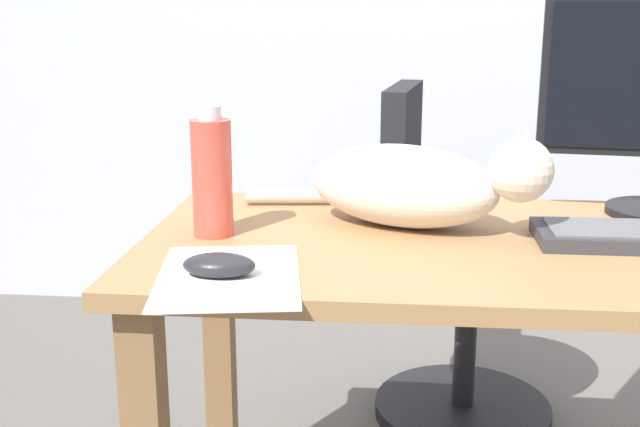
{
  "coord_description": "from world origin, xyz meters",
  "views": [
    {
      "loc": [
        -0.3,
        -1.33,
        1.1
      ],
      "look_at": [
        -0.42,
        -0.07,
        0.77
      ],
      "focal_mm": 44.46,
      "sensor_mm": 36.0,
      "label": 1
    }
  ],
  "objects": [
    {
      "name": "cat",
      "position": [
        -0.26,
        0.08,
        0.8
      ],
      "size": [
        0.57,
        0.31,
        0.2
      ],
      "color": "silver",
      "rests_on": "desk"
    },
    {
      "name": "desk",
      "position": [
        0.0,
        0.0,
        0.61
      ],
      "size": [
        1.47,
        0.64,
        0.71
      ],
      "color": "#9E7247",
      "rests_on": "ground_plane"
    },
    {
      "name": "paper_sheet",
      "position": [
        -0.54,
        -0.23,
        0.72
      ],
      "size": [
        0.25,
        0.32,
        0.0
      ],
      "primitive_type": "cube",
      "rotation": [
        0.0,
        0.0,
        0.15
      ],
      "color": "white",
      "rests_on": "desk"
    },
    {
      "name": "office_chair",
      "position": [
        -0.15,
        0.7,
        0.39
      ],
      "size": [
        0.48,
        0.48,
        0.91
      ],
      "color": "black",
      "rests_on": "ground_plane"
    },
    {
      "name": "computer_mouse",
      "position": [
        -0.56,
        -0.23,
        0.73
      ],
      "size": [
        0.11,
        0.06,
        0.04
      ],
      "primitive_type": "ellipsoid",
      "color": "#232328",
      "rests_on": "desk"
    },
    {
      "name": "water_bottle",
      "position": [
        -0.62,
        -0.01,
        0.82
      ],
      "size": [
        0.07,
        0.07,
        0.23
      ],
      "color": "#D84C3D",
      "rests_on": "desk"
    }
  ]
}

